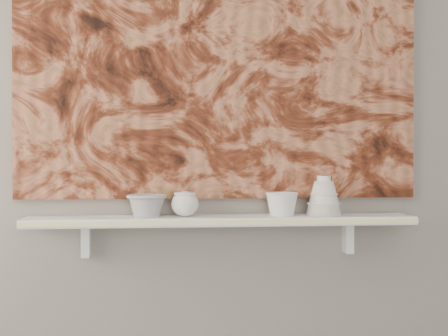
{
  "coord_description": "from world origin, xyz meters",
  "views": [
    {
      "loc": [
        -0.22,
        -0.73,
        1.13
      ],
      "look_at": [
        0.01,
        1.49,
        1.1
      ],
      "focal_mm": 50.0,
      "sensor_mm": 36.0,
      "label": 1
    }
  ],
  "objects": [
    {
      "name": "bracket_right",
      "position": [
        0.49,
        1.57,
        0.84
      ],
      "size": [
        0.03,
        0.06,
        0.12
      ],
      "primitive_type": "cube",
      "color": "silver",
      "rests_on": "wall_back"
    },
    {
      "name": "painting",
      "position": [
        0.0,
        1.59,
        1.54
      ],
      "size": [
        1.5,
        0.02,
        1.1
      ],
      "primitive_type": "cube",
      "color": "#5E2614",
      "rests_on": "wall_back"
    },
    {
      "name": "bowl_grey",
      "position": [
        -0.27,
        1.51,
        0.97
      ],
      "size": [
        0.16,
        0.16,
        0.08
      ],
      "primitive_type": null,
      "rotation": [
        0.0,
        0.0,
        -0.14
      ],
      "color": "#999997",
      "rests_on": "shelf"
    },
    {
      "name": "bell_vessel",
      "position": [
        0.38,
        1.51,
        1.0
      ],
      "size": [
        0.17,
        0.17,
        0.15
      ],
      "primitive_type": null,
      "rotation": [
        0.0,
        0.0,
        -0.37
      ],
      "color": "beige",
      "rests_on": "shelf"
    },
    {
      "name": "wall_back",
      "position": [
        0.0,
        1.6,
        1.35
      ],
      "size": [
        3.6,
        0.0,
        3.6
      ],
      "primitive_type": "plane",
      "rotation": [
        1.57,
        0.0,
        0.0
      ],
      "color": "slate",
      "rests_on": "floor"
    },
    {
      "name": "house_motif",
      "position": [
        0.45,
        1.57,
        1.23
      ],
      "size": [
        0.09,
        0.0,
        0.08
      ],
      "primitive_type": "cube",
      "color": "black",
      "rests_on": "painting"
    },
    {
      "name": "shelf_stripe",
      "position": [
        0.0,
        1.41,
        0.92
      ],
      "size": [
        1.4,
        0.01,
        0.02
      ],
      "primitive_type": "cube",
      "color": "#F1E8A0",
      "rests_on": "shelf"
    },
    {
      "name": "bowl_white",
      "position": [
        0.22,
        1.51,
        0.97
      ],
      "size": [
        0.13,
        0.13,
        0.09
      ],
      "primitive_type": null,
      "rotation": [
        0.0,
        0.0,
        0.06
      ],
      "color": "silver",
      "rests_on": "shelf"
    },
    {
      "name": "cup_cream",
      "position": [
        -0.13,
        1.51,
        0.98
      ],
      "size": [
        0.12,
        0.12,
        0.09
      ],
      "primitive_type": null,
      "rotation": [
        0.0,
        0.0,
        -0.32
      ],
      "color": "silver",
      "rests_on": "shelf"
    },
    {
      "name": "shelf",
      "position": [
        0.0,
        1.51,
        0.92
      ],
      "size": [
        1.4,
        0.18,
        0.03
      ],
      "primitive_type": "cube",
      "color": "silver",
      "rests_on": "wall_back"
    },
    {
      "name": "bracket_left",
      "position": [
        -0.49,
        1.57,
        0.84
      ],
      "size": [
        0.03,
        0.06,
        0.12
      ],
      "primitive_type": "cube",
      "color": "silver",
      "rests_on": "wall_back"
    }
  ]
}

